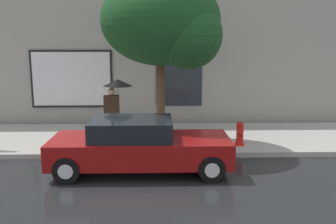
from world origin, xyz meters
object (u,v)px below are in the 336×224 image
parked_car (139,146)px  pedestrian_with_umbrella (116,92)px  fire_hydrant (240,134)px  street_tree (166,24)px

parked_car → pedestrian_with_umbrella: 3.12m
parked_car → fire_hydrant: parked_car is taller
parked_car → street_tree: 3.75m
fire_hydrant → pedestrian_with_umbrella: 4.16m
fire_hydrant → parked_car: bearing=-148.3°
parked_car → fire_hydrant: bearing=31.7°
fire_hydrant → pedestrian_with_umbrella: pedestrian_with_umbrella is taller
fire_hydrant → pedestrian_with_umbrella: bearing=166.1°
parked_car → street_tree: bearing=69.0°
pedestrian_with_umbrella → street_tree: 2.81m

